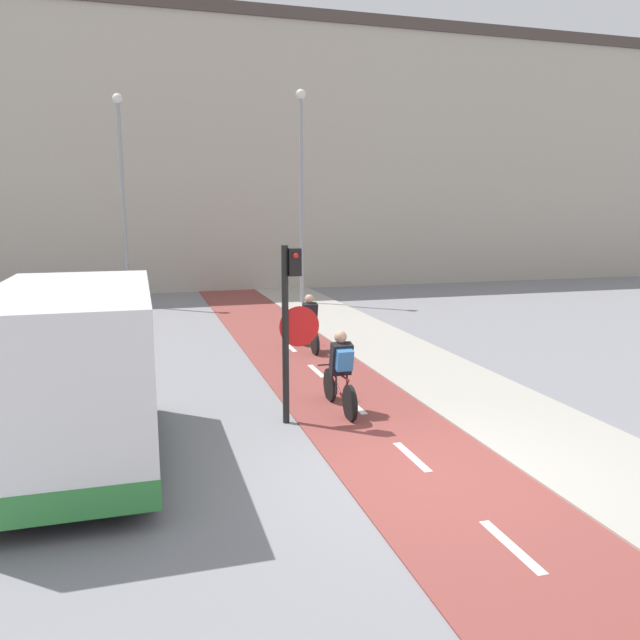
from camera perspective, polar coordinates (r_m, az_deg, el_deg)
ground_plane at (r=8.78m, az=9.78°, el=-13.53°), size 120.00×120.00×0.00m
bike_lane at (r=8.78m, az=9.77°, el=-13.46°), size 2.42×60.00×0.02m
sidewalk_strip at (r=10.01m, az=22.55°, el=-11.03°), size 2.40×60.00×0.05m
building_row_background at (r=29.98m, az=-9.48°, el=14.61°), size 60.00×5.20×11.89m
traffic_light_pole at (r=10.09m, az=-2.72°, el=0.55°), size 0.67×0.25×2.94m
street_lamp_far at (r=23.79m, az=-17.66°, el=12.05°), size 0.36×0.36×7.49m
street_lamp_sidewalk at (r=23.40m, az=-1.73°, el=12.89°), size 0.36×0.36×7.76m
cyclist_near at (r=10.86m, az=1.90°, el=-4.86°), size 0.46×1.76×1.45m
cyclist_far at (r=15.59m, az=-0.99°, el=-0.46°), size 0.46×1.73×1.43m
van at (r=9.14m, az=-21.39°, el=-5.07°), size 2.03×4.45×2.48m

